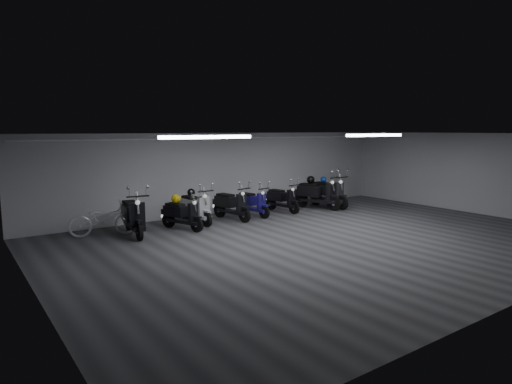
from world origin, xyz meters
TOP-DOWN VIEW (x-y plane):
  - floor at (0.00, 0.00)m, footprint 14.00×10.00m
  - ceiling at (0.00, 0.00)m, footprint 14.00×10.00m
  - back_wall at (0.00, 5.00)m, footprint 14.00×0.01m
  - left_wall at (-7.00, 0.00)m, footprint 0.01×10.00m
  - right_wall at (7.00, 0.00)m, footprint 0.01×10.00m
  - fluor_strip_left at (-3.00, 1.00)m, footprint 2.40×0.18m
  - fluor_strip_right at (3.00, 1.00)m, footprint 2.40×0.18m
  - conduit at (0.00, 4.92)m, footprint 13.60×0.05m
  - scooter_0 at (-3.98, 3.48)m, footprint 0.90×2.04m
  - scooter_1 at (-2.57, 3.32)m, footprint 1.12×1.75m
  - scooter_2 at (-1.85, 3.86)m, footprint 0.74×1.86m
  - scooter_3 at (-0.61, 3.73)m, footprint 0.92×1.87m
  - scooter_4 at (0.28, 3.82)m, footprint 0.81×1.73m
  - scooter_7 at (1.60, 3.87)m, footprint 0.81×1.75m
  - scooter_8 at (3.04, 3.61)m, footprint 1.37×2.11m
  - scooter_9 at (3.63, 3.61)m, footprint 0.78×2.03m
  - bicycle at (-4.68, 3.92)m, footprint 1.89×1.00m
  - helmet_0 at (2.94, 3.87)m, footprint 0.29×0.29m
  - helmet_1 at (-1.87, 4.11)m, footprint 0.25×0.25m
  - helmet_2 at (3.61, 3.89)m, footprint 0.23×0.23m
  - helmet_3 at (-2.66, 3.53)m, footprint 0.27×0.27m

SIDE VIEW (x-z plane):
  - floor at x=0.00m, z-range -0.01..0.00m
  - bicycle at x=-4.68m, z-range 0.00..1.16m
  - scooter_1 at x=-2.57m, z-range 0.00..1.23m
  - scooter_4 at x=0.28m, z-range 0.00..1.24m
  - scooter_7 at x=1.60m, z-range 0.00..1.25m
  - scooter_3 at x=-0.61m, z-range 0.00..1.33m
  - scooter_2 at x=-1.85m, z-range 0.00..1.35m
  - scooter_0 at x=-3.98m, z-range 0.00..1.47m
  - scooter_9 at x=3.63m, z-range 0.00..1.48m
  - scooter_8 at x=3.04m, z-range 0.00..1.49m
  - helmet_3 at x=-2.66m, z-range 0.76..1.04m
  - helmet_1 at x=-1.87m, z-range 0.84..1.08m
  - helmet_2 at x=3.61m, z-range 0.92..1.15m
  - helmet_0 at x=2.94m, z-range 0.92..1.22m
  - back_wall at x=0.00m, z-range 0.00..2.80m
  - left_wall at x=-7.00m, z-range 0.00..2.80m
  - right_wall at x=7.00m, z-range 0.00..2.80m
  - conduit at x=0.00m, z-range 2.59..2.65m
  - fluor_strip_left at x=-3.00m, z-range 2.70..2.78m
  - fluor_strip_right at x=3.00m, z-range 2.70..2.78m
  - ceiling at x=0.00m, z-range 2.80..2.81m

